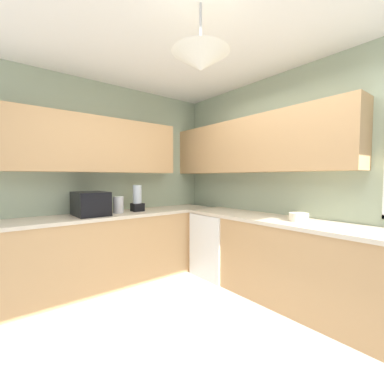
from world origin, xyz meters
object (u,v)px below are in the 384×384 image
at_px(bowl, 299,217).
at_px(kettle, 118,205).
at_px(microwave, 90,204).
at_px(dishwasher, 219,244).
at_px(blender_appliance, 137,200).

bearing_deg(bowl, kettle, -145.34).
distance_m(microwave, kettle, 0.35).
height_order(dishwasher, blender_appliance, blender_appliance).
xyz_separation_m(microwave, kettle, (0.02, 0.35, -0.04)).
distance_m(dishwasher, microwave, 1.81).
relative_size(dishwasher, blender_appliance, 2.42).
xyz_separation_m(microwave, bowl, (1.82, 1.59, -0.10)).
height_order(microwave, kettle, microwave).
xyz_separation_m(dishwasher, blender_appliance, (-0.66, -0.93, 0.64)).
xyz_separation_m(kettle, bowl, (1.80, 1.25, -0.06)).
distance_m(dishwasher, kettle, 1.50).
bearing_deg(blender_appliance, microwave, -90.00).
xyz_separation_m(bowl, blender_appliance, (-1.82, -0.96, 0.12)).
xyz_separation_m(dishwasher, bowl, (1.16, 0.03, 0.53)).
bearing_deg(kettle, dishwasher, 62.27).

